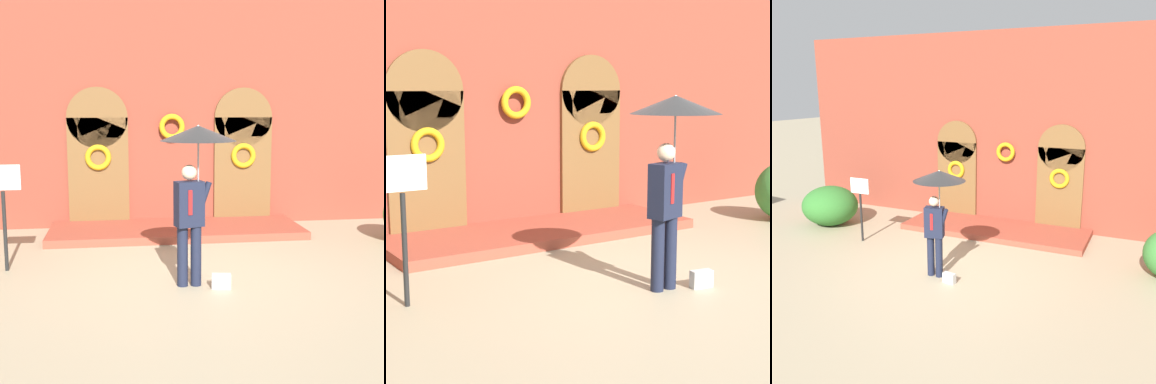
% 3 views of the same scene
% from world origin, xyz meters
% --- Properties ---
extents(ground_plane, '(80.00, 80.00, 0.00)m').
position_xyz_m(ground_plane, '(0.00, 0.00, 0.00)').
color(ground_plane, tan).
extents(building_facade, '(14.00, 2.30, 5.60)m').
position_xyz_m(building_facade, '(-0.00, 4.15, 2.68)').
color(building_facade, brown).
rests_on(building_facade, ground).
extents(person_with_umbrella, '(1.10, 1.10, 2.36)m').
position_xyz_m(person_with_umbrella, '(-0.07, -0.24, 1.91)').
color(person_with_umbrella, '#191E33').
rests_on(person_with_umbrella, ground).
extents(handbag, '(0.30, 0.16, 0.22)m').
position_xyz_m(handbag, '(0.28, -0.44, 0.11)').
color(handbag, '#B7B7B2').
rests_on(handbag, ground).
extents(sign_post, '(0.56, 0.06, 1.72)m').
position_xyz_m(sign_post, '(-2.99, 0.90, 1.16)').
color(sign_post, black).
rests_on(sign_post, ground).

